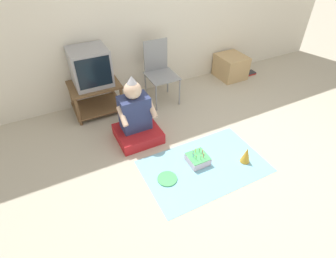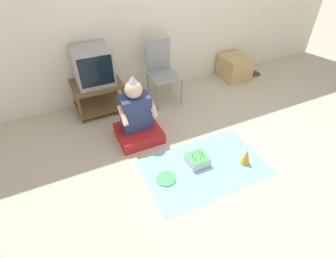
{
  "view_description": "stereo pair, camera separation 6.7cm",
  "coord_description": "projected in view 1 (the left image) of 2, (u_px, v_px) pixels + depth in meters",
  "views": [
    {
      "loc": [
        -1.72,
        -1.53,
        2.18
      ],
      "look_at": [
        -0.69,
        0.51,
        0.35
      ],
      "focal_mm": 28.0,
      "sensor_mm": 36.0,
      "label": 1
    },
    {
      "loc": [
        -1.66,
        -1.56,
        2.18
      ],
      "look_at": [
        -0.69,
        0.51,
        0.35
      ],
      "focal_mm": 28.0,
      "sensor_mm": 36.0,
      "label": 2
    }
  ],
  "objects": [
    {
      "name": "ground_plane",
      "position": [
        241.0,
        160.0,
        3.04
      ],
      "size": [
        16.0,
        16.0,
        0.0
      ],
      "primitive_type": "plane",
      "color": "#BCB29E"
    },
    {
      "name": "paper_plate",
      "position": [
        167.0,
        179.0,
        2.81
      ],
      "size": [
        0.21,
        0.21,
        0.01
      ],
      "color": "#4CB266",
      "rests_on": "party_cloth"
    },
    {
      "name": "book_pile",
      "position": [
        250.0,
        73.0,
        4.72
      ],
      "size": [
        0.18,
        0.14,
        0.04
      ],
      "color": "#B72D28",
      "rests_on": "ground_plane"
    },
    {
      "name": "birthday_cake",
      "position": [
        198.0,
        159.0,
        2.98
      ],
      "size": [
        0.23,
        0.23,
        0.16
      ],
      "color": "silver",
      "rests_on": "party_cloth"
    },
    {
      "name": "tv_stand",
      "position": [
        96.0,
        95.0,
        3.66
      ],
      "size": [
        0.67,
        0.51,
        0.44
      ],
      "color": "brown",
      "rests_on": "ground_plane"
    },
    {
      "name": "party_cloth",
      "position": [
        204.0,
        166.0,
        2.96
      ],
      "size": [
        1.36,
        0.86,
        0.01
      ],
      "color": "#7FC6E0",
      "rests_on": "ground_plane"
    },
    {
      "name": "cardboard_box_stack",
      "position": [
        231.0,
        67.0,
        4.52
      ],
      "size": [
        0.44,
        0.48,
        0.39
      ],
      "color": "tan",
      "rests_on": "ground_plane"
    },
    {
      "name": "folding_chair",
      "position": [
        159.0,
        69.0,
        3.78
      ],
      "size": [
        0.42,
        0.44,
        0.88
      ],
      "color": "gray",
      "rests_on": "ground_plane"
    },
    {
      "name": "wall_back",
      "position": [
        163.0,
        3.0,
        3.65
      ],
      "size": [
        6.4,
        0.06,
        2.55
      ],
      "color": "silver",
      "rests_on": "ground_plane"
    },
    {
      "name": "party_hat_blue",
      "position": [
        246.0,
        155.0,
        2.95
      ],
      "size": [
        0.11,
        0.11,
        0.2
      ],
      "color": "gold",
      "rests_on": "party_cloth"
    },
    {
      "name": "person_seated",
      "position": [
        136.0,
        120.0,
        3.19
      ],
      "size": [
        0.53,
        0.5,
        0.85
      ],
      "color": "red",
      "rests_on": "ground_plane"
    },
    {
      "name": "tv",
      "position": [
        90.0,
        67.0,
        3.4
      ],
      "size": [
        0.48,
        0.46,
        0.49
      ],
      "color": "#99999E",
      "rests_on": "tv_stand"
    }
  ]
}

